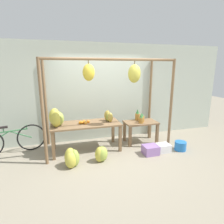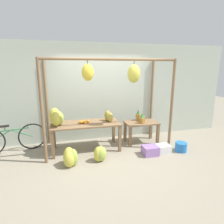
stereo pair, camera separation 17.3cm
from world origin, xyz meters
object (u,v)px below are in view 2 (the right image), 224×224
at_px(fruit_crate_purple, 163,149).
at_px(pineapple_cluster, 140,118).
at_px(banana_pile_ground_left, 70,157).
at_px(blue_bucket, 181,147).
at_px(orange_pile, 84,122).
at_px(fruit_crate_white, 150,150).
at_px(parked_bicycle, 12,139).
at_px(banana_pile_on_table, 56,118).
at_px(banana_pile_ground_right, 100,154).
at_px(papaya_pile, 108,116).

bearing_deg(fruit_crate_purple, pineapple_cluster, 111.92).
bearing_deg(banana_pile_ground_left, pineapple_cluster, 23.79).
bearing_deg(blue_bucket, banana_pile_ground_left, -179.09).
xyz_separation_m(orange_pile, blue_bucket, (2.41, -0.68, -0.65)).
bearing_deg(fruit_crate_white, blue_bucket, -0.70).
bearing_deg(pineapple_cluster, parked_bicycle, 177.42).
bearing_deg(banana_pile_on_table, banana_pile_ground_left, -69.68).
relative_size(banana_pile_ground_left, banana_pile_ground_right, 1.18).
xyz_separation_m(banana_pile_on_table, parked_bicycle, (-1.13, 0.30, -0.56)).
height_order(banana_pile_on_table, fruit_crate_purple, banana_pile_on_table).
relative_size(banana_pile_ground_right, papaya_pile, 1.07).
distance_m(banana_pile_ground_left, papaya_pile, 1.46).
relative_size(pineapple_cluster, fruit_crate_purple, 1.35).
bearing_deg(parked_bicycle, banana_pile_on_table, -15.00).
xyz_separation_m(pineapple_cluster, banana_pile_ground_left, (-2.01, -0.88, -0.54)).
bearing_deg(parked_bicycle, blue_bucket, -13.29).
distance_m(pineapple_cluster, banana_pile_ground_right, 1.68).
distance_m(orange_pile, banana_pile_ground_left, 1.01).
height_order(banana_pile_on_table, pineapple_cluster, banana_pile_on_table).
distance_m(banana_pile_on_table, fruit_crate_purple, 2.80).
bearing_deg(orange_pile, papaya_pile, 4.33).
bearing_deg(fruit_crate_white, papaya_pile, 141.15).
relative_size(pineapple_cluster, banana_pile_ground_right, 1.16).
bearing_deg(fruit_crate_white, pineapple_cluster, 85.32).
relative_size(fruit_crate_white, parked_bicycle, 0.22).
distance_m(banana_pile_on_table, papaya_pile, 1.32).
bearing_deg(parked_bicycle, pineapple_cluster, -2.58).
distance_m(banana_pile_ground_left, banana_pile_ground_right, 0.67).
xyz_separation_m(pineapple_cluster, banana_pile_ground_right, (-1.34, -0.85, -0.55)).
relative_size(banana_pile_on_table, fruit_crate_white, 1.33).
bearing_deg(blue_bucket, parked_bicycle, 166.71).
distance_m(orange_pile, fruit_crate_white, 1.80).
bearing_deg(fruit_crate_purple, banana_pile_ground_left, -177.68).
xyz_separation_m(banana_pile_ground_right, parked_bicycle, (-2.07, 1.00, 0.18)).
bearing_deg(parked_bicycle, banana_pile_ground_right, -25.93).
bearing_deg(banana_pile_ground_right, banana_pile_on_table, 143.20).
relative_size(blue_bucket, papaya_pile, 0.83).
height_order(orange_pile, pineapple_cluster, pineapple_cluster).
bearing_deg(fruit_crate_purple, papaya_pile, 152.01).
height_order(blue_bucket, parked_bicycle, parked_bicycle).
xyz_separation_m(orange_pile, banana_pile_ground_left, (-0.40, -0.72, -0.58)).
bearing_deg(banana_pile_on_table, blue_bucket, -12.66).
distance_m(fruit_crate_white, papaya_pile, 1.37).
xyz_separation_m(pineapple_cluster, fruit_crate_purple, (0.32, -0.79, -0.64)).
bearing_deg(banana_pile_ground_right, papaya_pile, 62.68).
relative_size(banana_pile_ground_right, fruit_crate_white, 1.05).
distance_m(banana_pile_ground_right, blue_bucket, 2.14).
bearing_deg(banana_pile_on_table, fruit_crate_purple, -13.88).
bearing_deg(pineapple_cluster, fruit_crate_white, -94.68).
xyz_separation_m(banana_pile_on_table, pineapple_cluster, (2.28, 0.15, -0.19)).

